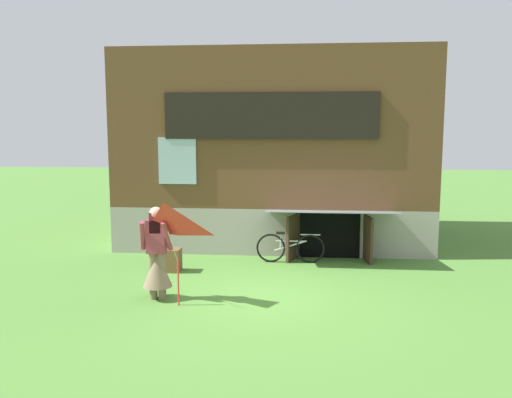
{
  "coord_description": "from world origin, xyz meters",
  "views": [
    {
      "loc": [
        0.81,
        -9.25,
        3.04
      ],
      "look_at": [
        -0.16,
        1.06,
        1.63
      ],
      "focal_mm": 37.01,
      "sensor_mm": 36.0,
      "label": 1
    }
  ],
  "objects": [
    {
      "name": "ground_plane",
      "position": [
        0.0,
        0.0,
        0.0
      ],
      "size": [
        60.0,
        60.0,
        0.0
      ],
      "primitive_type": "plane",
      "color": "#4C7F33"
    },
    {
      "name": "log_house",
      "position": [
        0.0,
        5.37,
        2.46
      ],
      "size": [
        7.78,
        5.86,
        4.91
      ],
      "color": "#9E998E",
      "rests_on": "ground_plane"
    },
    {
      "name": "kite",
      "position": [
        -1.5,
        -0.87,
        1.39
      ],
      "size": [
        1.06,
        0.97,
        1.74
      ],
      "color": "red",
      "rests_on": "ground_plane"
    },
    {
      "name": "wooden_crate",
      "position": [
        -2.02,
        1.48,
        0.24
      ],
      "size": [
        0.42,
        0.36,
        0.49
      ],
      "primitive_type": "cube",
      "color": "brown",
      "rests_on": "ground_plane"
    },
    {
      "name": "person",
      "position": [
        -1.79,
        -0.34,
        0.7
      ],
      "size": [
        0.61,
        0.53,
        1.67
      ],
      "rotation": [
        0.0,
        0.0,
        -0.36
      ],
      "color": "#7F6B51",
      "rests_on": "ground_plane"
    },
    {
      "name": "bicycle_silver",
      "position": [
        0.5,
        2.44,
        0.35
      ],
      "size": [
        1.55,
        0.08,
        0.71
      ],
      "rotation": [
        0.0,
        0.0,
        0.01
      ],
      "color": "black",
      "rests_on": "ground_plane"
    }
  ]
}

